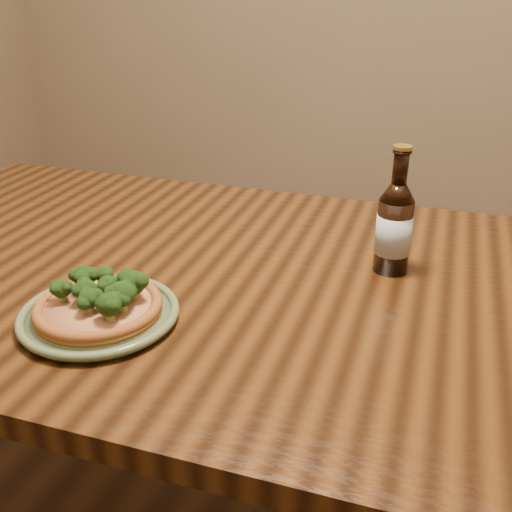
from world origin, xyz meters
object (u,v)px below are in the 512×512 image
(table, at_px, (221,314))
(beer_bottle, at_px, (394,227))
(pizza, at_px, (100,303))
(plate, at_px, (99,315))

(table, relative_size, beer_bottle, 6.89)
(pizza, bearing_deg, beer_bottle, 37.72)
(plate, relative_size, beer_bottle, 1.08)
(table, bearing_deg, plate, -118.02)
(plate, bearing_deg, pizza, 42.75)
(pizza, distance_m, beer_bottle, 0.52)
(plate, xyz_separation_m, beer_bottle, (0.41, 0.32, 0.08))
(table, bearing_deg, pizza, -117.76)
(table, height_order, beer_bottle, beer_bottle)
(table, relative_size, plate, 6.41)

